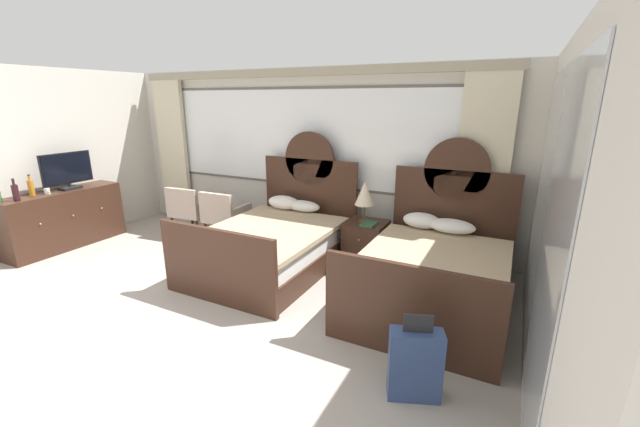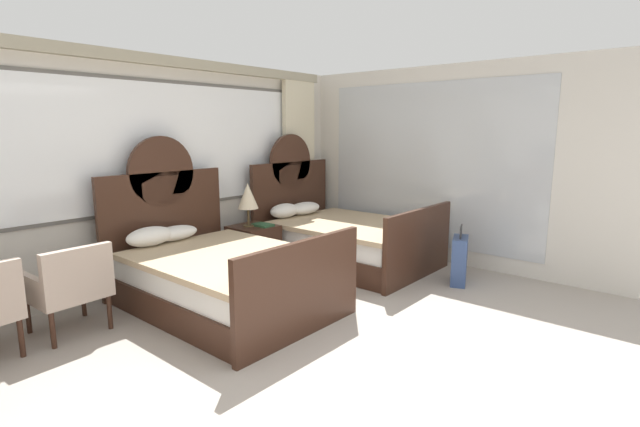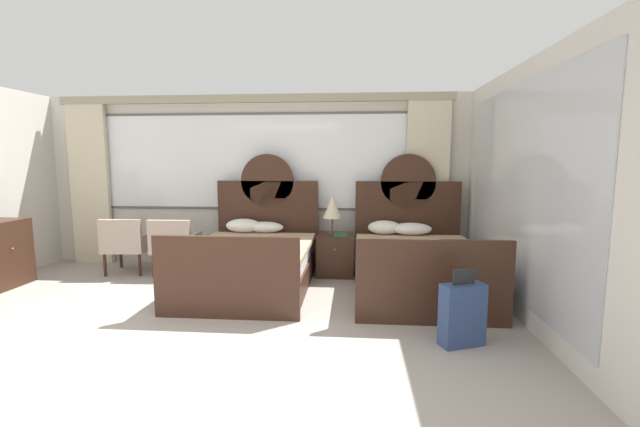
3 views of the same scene
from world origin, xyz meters
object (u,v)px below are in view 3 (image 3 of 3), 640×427
Objects in this scene: book_on_nightstand at (340,235)px; suitcase_on_floor at (462,314)px; armchair_by_window_left at (175,243)px; bed_near_window at (252,261)px; armchair_by_window_centre at (127,242)px; nightstand_between_beds at (335,254)px; table_lamp_on_nightstand at (332,207)px; bed_near_mirror at (416,264)px.

book_on_nightstand is 0.36× the size of suitcase_on_floor.
armchair_by_window_left is (-2.44, -0.07, -0.15)m from book_on_nightstand.
bed_near_window is 2.67× the size of armchair_by_window_centre.
armchair_by_window_centre is at bearing 154.12° from suitcase_on_floor.
table_lamp_on_nightstand is at bearing 153.13° from nightstand_between_beds.
nightstand_between_beds is 1.07× the size of table_lamp_on_nightstand.
armchair_by_window_centre reaches higher than suitcase_on_floor.
table_lamp_on_nightstand is at bearing 4.99° from armchair_by_window_left.
table_lamp_on_nightstand is at bearing 34.96° from bed_near_window.
suitcase_on_floor is (1.31, -2.32, -0.71)m from table_lamp_on_nightstand.
bed_near_mirror is 2.67× the size of armchair_by_window_left.
book_on_nightstand is at bearing 26.87° from bed_near_window.
bed_near_mirror reaches higher than armchair_by_window_centre.
book_on_nightstand is 2.44m from armchair_by_window_left.
armchair_by_window_centre is (-3.18, -0.07, -0.15)m from book_on_nightstand.
bed_near_window is 1.41m from table_lamp_on_nightstand.
table_lamp_on_nightstand is 0.79× the size of suitcase_on_floor.
bed_near_window is 3.70× the size of nightstand_between_beds.
bed_near_mirror reaches higher than armchair_by_window_left.
armchair_by_window_centre is at bearing -176.22° from table_lamp_on_nightstand.
armchair_by_window_centre is 1.17× the size of suitcase_on_floor.
bed_near_window is 1.28m from nightstand_between_beds.
suitcase_on_floor is at bearing -83.30° from bed_near_mirror.
armchair_by_window_centre is (-2.03, 0.51, 0.11)m from bed_near_window.
armchair_by_window_left reaches higher than book_on_nightstand.
armchair_by_window_centre reaches higher than nightstand_between_beds.
armchair_by_window_left is at bearing 149.71° from suitcase_on_floor.
bed_near_window reaches higher than suitcase_on_floor.
suitcase_on_floor is at bearing -60.56° from table_lamp_on_nightstand.
table_lamp_on_nightstand is at bearing 133.42° from book_on_nightstand.
nightstand_between_beds is at bearing 118.73° from suitcase_on_floor.
bed_near_mirror is at bearing -32.52° from table_lamp_on_nightstand.
table_lamp_on_nightstand reaches higher than armchair_by_window_centre.
armchair_by_window_left is 4.20m from suitcase_on_floor.
table_lamp_on_nightstand reaches higher than nightstand_between_beds.
armchair_by_window_left is (-3.43, 0.51, 0.11)m from bed_near_mirror.
suitcase_on_floor is at bearing -61.27° from nightstand_between_beds.
book_on_nightstand is at bearing 1.24° from armchair_by_window_centre.
nightstand_between_beds is at bearing 32.64° from bed_near_window.
armchair_by_window_left is at bearing 158.26° from bed_near_window.
bed_near_mirror is 4.20m from armchair_by_window_centre.
table_lamp_on_nightstand is (-0.05, 0.03, 0.69)m from nightstand_between_beds.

